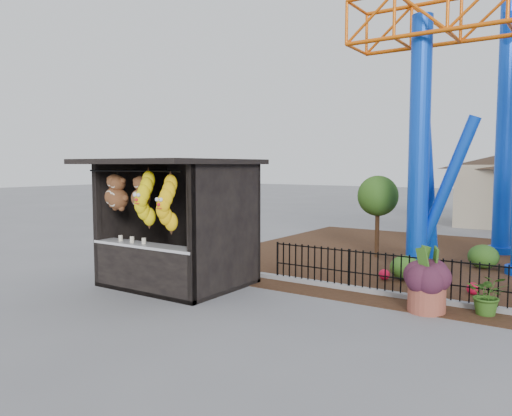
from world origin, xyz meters
The scene contains 6 objects.
ground centered at (0.00, 0.00, 0.00)m, with size 120.00×120.00×0.00m, color slate.
curb centered at (4.00, 3.00, 0.06)m, with size 18.00×0.18×0.12m, color gray.
prize_booth centered at (-3.00, 0.90, 1.54)m, with size 3.50×3.40×3.12m.
terracotta_planter centered at (2.81, 2.25, 0.31)m, with size 0.75×0.75×0.61m, color #974837.
planter_foliage centered at (2.81, 2.25, 0.93)m, with size 0.70×0.70×0.64m, color #381626.
potted_plant centered at (3.88, 2.70, 0.42)m, with size 0.75×0.65×0.84m, color #2E5E1B.
Camera 1 is at (5.50, -7.90, 2.97)m, focal length 35.00 mm.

